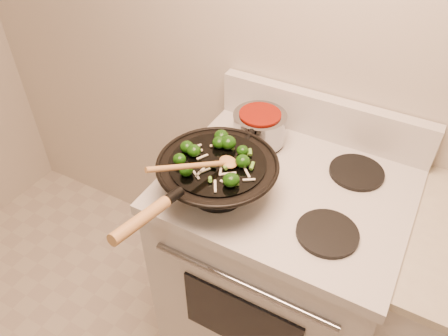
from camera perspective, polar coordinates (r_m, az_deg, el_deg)
The scene contains 5 objects.
stove at distance 1.77m, azimuth 7.05°, elevation -12.59°, with size 0.78×0.67×1.08m.
wok at distance 1.33m, azimuth -0.94°, elevation -1.00°, with size 0.37×0.62×0.20m.
stirfry at distance 1.30m, azimuth -0.97°, elevation 1.63°, with size 0.26×0.24×0.04m.
wooden_spoon at distance 1.24m, azimuth -2.33°, elevation 0.49°, with size 0.17×0.27×0.11m.
saucepan at distance 1.55m, azimuth 4.62°, elevation 5.38°, with size 0.19×0.30×0.11m.
Camera 1 is at (0.27, 0.16, 1.89)m, focal length 35.00 mm.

